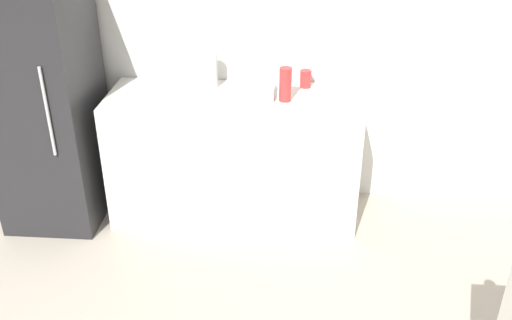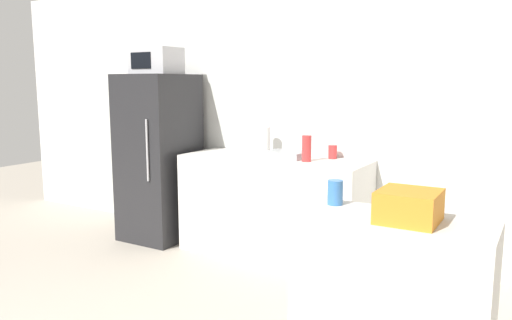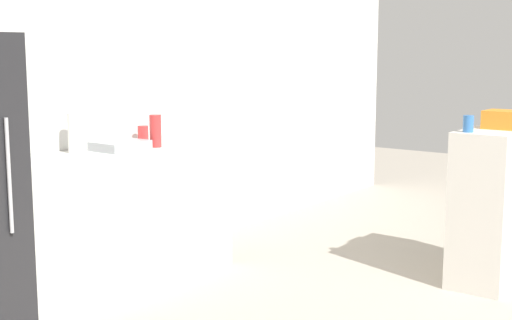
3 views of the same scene
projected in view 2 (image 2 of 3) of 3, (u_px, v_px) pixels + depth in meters
The scene contains 10 objects.
wall_back at pixel (319, 113), 4.57m from camera, with size 8.00×0.06×2.60m, color silver.
refrigerator at pixel (159, 157), 5.04m from camera, with size 0.63×0.70×1.66m.
microwave at pixel (156, 61), 4.89m from camera, with size 0.45×0.34×0.26m.
counter at pixel (273, 207), 4.55m from camera, with size 1.71×0.62×0.91m, color silver.
sink_basin at pixel (286, 155), 4.46m from camera, with size 0.34×0.26×0.06m, color #9EA3A8.
bottle_tall at pixel (307, 149), 4.25m from camera, with size 0.08×0.08×0.22m, color red.
bottle_short at pixel (333, 152), 4.41m from camera, with size 0.08×0.08×0.12m, color red.
basket at pixel (409, 206), 1.91m from camera, with size 0.22×0.23×0.12m, color orange.
jar at pixel (335, 192), 2.18m from camera, with size 0.07×0.07×0.11m, color #336BB2.
paper_towel_roll at pixel (265, 141), 4.68m from camera, with size 0.10×0.10×0.26m, color white.
Camera 2 is at (1.83, -0.84, 1.58)m, focal length 35.00 mm.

